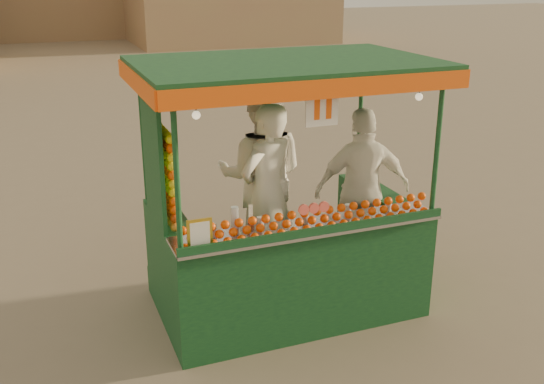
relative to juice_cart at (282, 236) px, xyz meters
name	(u,v)px	position (x,y,z in m)	size (l,w,h in m)	color
ground	(283,303)	(0.07, 0.12, -0.82)	(90.00, 90.00, 0.00)	#716351
juice_cart	(282,236)	(0.00, 0.00, 0.00)	(2.79, 1.81, 2.53)	#0F371E
vendor_left	(267,194)	(-0.07, 0.22, 0.39)	(0.79, 0.67, 1.83)	white
vendor_middle	(262,176)	(0.01, 0.59, 0.45)	(1.17, 1.08, 1.95)	white
vendor_right	(362,189)	(0.95, 0.12, 0.33)	(1.08, 0.63, 1.72)	white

